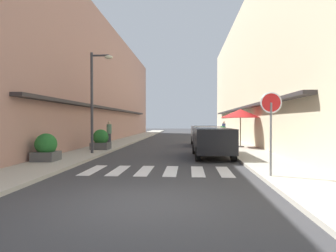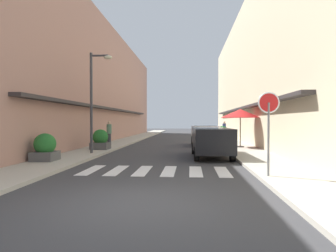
# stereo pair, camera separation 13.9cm
# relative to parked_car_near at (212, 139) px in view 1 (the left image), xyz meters

# --- Properties ---
(ground_plane) EXTENTS (95.20, 95.20, 0.00)m
(ground_plane) POSITION_rel_parked_car_near_xyz_m (-2.27, 9.10, -0.92)
(ground_plane) COLOR #38383A
(sidewalk_left) EXTENTS (2.22, 60.58, 0.12)m
(sidewalk_left) POSITION_rel_parked_car_near_xyz_m (-6.69, 9.10, -0.86)
(sidewalk_left) COLOR #ADA899
(sidewalk_left) RESTS_ON ground_plane
(sidewalk_right) EXTENTS (2.22, 60.58, 0.12)m
(sidewalk_right) POSITION_rel_parked_car_near_xyz_m (2.16, 9.10, -0.86)
(sidewalk_right) COLOR #ADA899
(sidewalk_right) RESTS_ON ground_plane
(building_row_left) EXTENTS (5.50, 40.95, 10.06)m
(building_row_left) POSITION_rel_parked_car_near_xyz_m (-10.30, 10.26, 4.10)
(building_row_left) COLOR #A87A6B
(building_row_left) RESTS_ON ground_plane
(building_row_right) EXTENTS (5.50, 40.95, 11.45)m
(building_row_right) POSITION_rel_parked_car_near_xyz_m (5.77, 10.26, 4.80)
(building_row_right) COLOR beige
(building_row_right) RESTS_ON ground_plane
(crosswalk) EXTENTS (5.20, 2.20, 0.01)m
(crosswalk) POSITION_rel_parked_car_near_xyz_m (-2.27, -4.05, -0.92)
(crosswalk) COLOR silver
(crosswalk) RESTS_ON ground_plane
(parked_car_near) EXTENTS (1.91, 4.32, 1.47)m
(parked_car_near) POSITION_rel_parked_car_near_xyz_m (0.00, 0.00, 0.00)
(parked_car_near) COLOR black
(parked_car_near) RESTS_ON ground_plane
(parked_car_mid) EXTENTS (1.93, 3.97, 1.47)m
(parked_car_mid) POSITION_rel_parked_car_near_xyz_m (0.00, 6.81, -0.00)
(parked_car_mid) COLOR silver
(parked_car_mid) RESTS_ON ground_plane
(round_street_sign) EXTENTS (0.65, 0.07, 2.56)m
(round_street_sign) POSITION_rel_parked_car_near_xyz_m (1.34, -5.35, 1.16)
(round_street_sign) COLOR slate
(round_street_sign) RESTS_ON sidewalk_right
(street_lamp) EXTENTS (1.19, 0.28, 5.25)m
(street_lamp) POSITION_rel_parked_car_near_xyz_m (-6.02, 0.49, 2.41)
(street_lamp) COLOR #38383D
(street_lamp) RESTS_ON sidewalk_left
(cafe_umbrella) EXTENTS (2.54, 2.54, 2.45)m
(cafe_umbrella) POSITION_rel_parked_car_near_xyz_m (2.19, 4.65, 1.37)
(cafe_umbrella) COLOR #262626
(cafe_umbrella) RESTS_ON sidewalk_right
(planter_corner) EXTENTS (0.95, 0.95, 1.16)m
(planter_corner) POSITION_rel_parked_car_near_xyz_m (-7.18, -2.55, -0.26)
(planter_corner) COLOR #4C4C4C
(planter_corner) RESTS_ON sidewalk_left
(planter_midblock) EXTENTS (1.03, 1.03, 1.18)m
(planter_midblock) POSITION_rel_parked_car_near_xyz_m (-6.39, 2.59, -0.26)
(planter_midblock) COLOR #4C4C4C
(planter_midblock) RESTS_ON sidewalk_left
(planter_far) EXTENTS (1.05, 1.05, 1.28)m
(planter_far) POSITION_rel_parked_car_near_xyz_m (1.61, 9.71, -0.19)
(planter_far) COLOR slate
(planter_far) RESTS_ON sidewalk_right
(pedestrian_walking_near) EXTENTS (0.34, 0.34, 1.69)m
(pedestrian_walking_near) POSITION_rel_parked_car_near_xyz_m (-6.62, 5.25, 0.09)
(pedestrian_walking_near) COLOR #282B33
(pedestrian_walking_near) RESTS_ON sidewalk_left
(pedestrian_walking_far) EXTENTS (0.34, 0.34, 1.68)m
(pedestrian_walking_far) POSITION_rel_parked_car_near_xyz_m (2.21, 13.68, 0.08)
(pedestrian_walking_far) COLOR #282B33
(pedestrian_walking_far) RESTS_ON sidewalk_right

